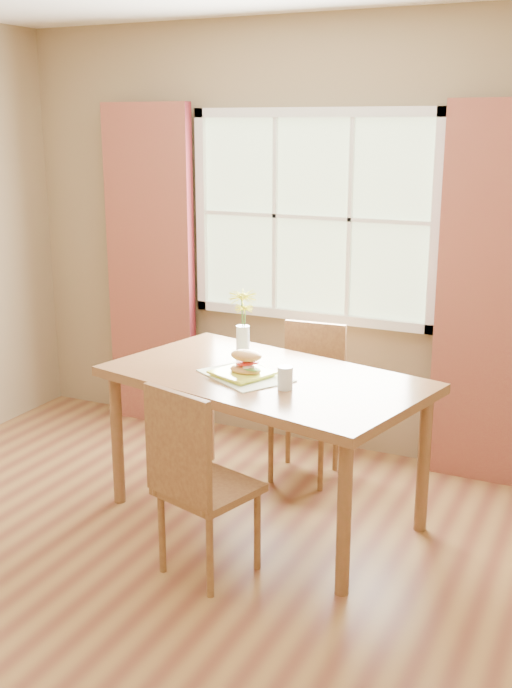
{
  "coord_description": "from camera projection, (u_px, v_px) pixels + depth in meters",
  "views": [
    {
      "loc": [
        1.85,
        -2.83,
        2.07
      ],
      "look_at": [
        0.15,
        0.74,
        0.98
      ],
      "focal_mm": 42.0,
      "sensor_mm": 36.0,
      "label": 1
    }
  ],
  "objects": [
    {
      "name": "window",
      "position": [
        313.0,
        217.0,
        5.01
      ],
      "size": [
        1.62,
        0.06,
        1.32
      ],
      "color": "#B8D29F",
      "rests_on": "room"
    },
    {
      "name": "flower_vase",
      "position": [
        243.0,
        319.0,
        4.41
      ],
      "size": [
        0.16,
        0.16,
        0.38
      ],
      "color": "silver",
      "rests_on": "dining_table"
    },
    {
      "name": "dining_table",
      "position": [
        265.0,
        390.0,
        4.21
      ],
      "size": [
        1.81,
        1.27,
        0.8
      ],
      "rotation": [
        0.0,
        0.0,
        -0.23
      ],
      "color": "brown",
      "rests_on": "room"
    },
    {
      "name": "curtain_left",
      "position": [
        151.0,
        269.0,
        5.51
      ],
      "size": [
        0.65,
        0.08,
        2.2
      ],
      "primitive_type": "cube",
      "color": "maroon",
      "rests_on": "room"
    },
    {
      "name": "water_glass",
      "position": [
        285.0,
        378.0,
        3.95
      ],
      "size": [
        0.08,
        0.08,
        0.11
      ],
      "color": "silver",
      "rests_on": "dining_table"
    },
    {
      "name": "chair_near",
      "position": [
        196.0,
        475.0,
        3.66
      ],
      "size": [
        0.49,
        0.49,
        0.95
      ],
      "rotation": [
        0.0,
        0.0,
        -0.28
      ],
      "color": "brown",
      "rests_on": "room"
    },
    {
      "name": "chair_far",
      "position": [
        309.0,
        394.0,
        4.82
      ],
      "size": [
        0.41,
        0.41,
        0.92
      ],
      "rotation": [
        0.0,
        0.0,
        0.07
      ],
      "color": "brown",
      "rests_on": "room"
    },
    {
      "name": "curtain_right",
      "position": [
        494.0,
        300.0,
        4.56
      ],
      "size": [
        0.65,
        0.08,
        2.2
      ],
      "primitive_type": "cube",
      "color": "maroon",
      "rests_on": "room"
    },
    {
      "name": "plate",
      "position": [
        242.0,
        375.0,
        4.15
      ],
      "size": [
        0.34,
        0.34,
        0.01
      ],
      "primitive_type": "cube",
      "rotation": [
        0.0,
        0.0,
        -0.38
      ],
      "color": "#D4DF37",
      "rests_on": "placemat"
    },
    {
      "name": "room",
      "position": [
        150.0,
        298.0,
        3.42
      ],
      "size": [
        4.24,
        3.84,
        2.74
      ],
      "color": "olive",
      "rests_on": "ground"
    },
    {
      "name": "croissant_sandwich",
      "position": [
        246.0,
        362.0,
        4.12
      ],
      "size": [
        0.18,
        0.12,
        0.13
      ],
      "rotation": [
        0.0,
        0.0,
        -0.01
      ],
      "color": "#DA934A",
      "rests_on": "plate"
    },
    {
      "name": "placemat",
      "position": [
        245.0,
        376.0,
        4.16
      ],
      "size": [
        0.56,
        0.51,
        0.01
      ],
      "primitive_type": "cube",
      "rotation": [
        0.0,
        0.0,
        -0.53
      ],
      "color": "#E5F2CD",
      "rests_on": "dining_table"
    }
  ]
}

